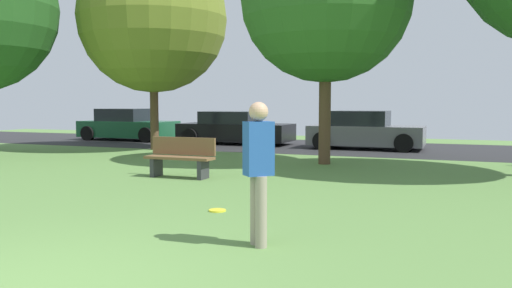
{
  "coord_description": "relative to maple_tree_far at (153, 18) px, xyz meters",
  "views": [
    {
      "loc": [
        3.72,
        -3.41,
        1.7
      ],
      "look_at": [
        0.0,
        5.94,
        0.9
      ],
      "focal_mm": 36.94,
      "sensor_mm": 36.0,
      "label": 1
    }
  ],
  "objects": [
    {
      "name": "frisbee_disc",
      "position": [
        6.73,
        -8.77,
        -4.61
      ],
      "size": [
        0.27,
        0.27,
        0.03
      ],
      "primitive_type": "cylinder",
      "color": "yellow",
      "rests_on": "ground_plane"
    },
    {
      "name": "person_catcher",
      "position": [
        8.05,
        -10.37,
        -3.68
      ],
      "size": [
        0.38,
        0.38,
        1.7
      ],
      "rotation": [
        0.0,
        0.0,
        -2.39
      ],
      "color": "gray",
      "rests_on": "ground_plane"
    },
    {
      "name": "parked_car_black",
      "position": [
        1.65,
        3.31,
        -4.01
      ],
      "size": [
        4.53,
        2.05,
        1.32
      ],
      "color": "black",
      "rests_on": "ground_plane"
    },
    {
      "name": "road_strip",
      "position": [
        6.57,
        3.33,
        -4.62
      ],
      "size": [
        44.0,
        6.4,
        0.01
      ],
      "primitive_type": "cube",
      "color": "#28282B",
      "rests_on": "ground_plane"
    },
    {
      "name": "maple_tree_far",
      "position": [
        0.0,
        0.0,
        0.0
      ],
      "size": [
        5.21,
        5.21,
        7.23
      ],
      "color": "brown",
      "rests_on": "ground_plane"
    },
    {
      "name": "park_bench",
      "position": [
        4.35,
        -5.74,
        -4.16
      ],
      "size": [
        1.6,
        0.45,
        0.9
      ],
      "rotation": [
        0.0,
        0.0,
        3.14
      ],
      "color": "brown",
      "rests_on": "ground_plane"
    },
    {
      "name": "parked_car_grey",
      "position": [
        6.94,
        3.0,
        -3.99
      ],
      "size": [
        4.03,
        2.01,
        1.38
      ],
      "color": "slate",
      "rests_on": "ground_plane"
    },
    {
      "name": "parked_car_green",
      "position": [
        -3.64,
        3.49,
        -3.98
      ],
      "size": [
        4.28,
        2.0,
        1.4
      ],
      "color": "#195633",
      "rests_on": "ground_plane"
    }
  ]
}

